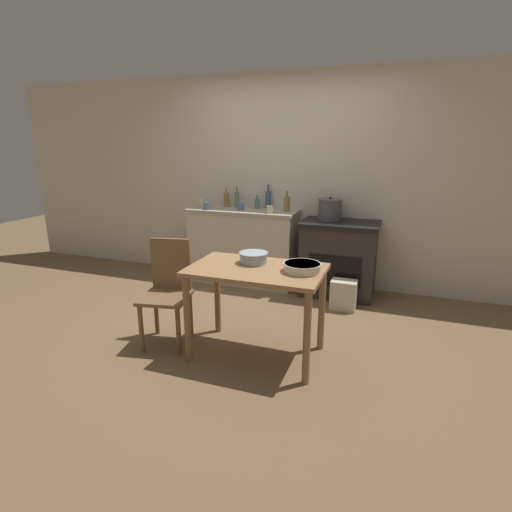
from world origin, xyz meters
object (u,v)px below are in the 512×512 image
stove (338,258)px  bottle_far_left (257,203)px  flour_sack (343,295)px  bottle_mid_left (237,199)px  mixing_bowl_small (253,257)px  bottle_center_left (226,199)px  chair (168,289)px  stock_pot (330,209)px  work_table (256,282)px  cup_mid_right (241,206)px  cup_far_right (202,204)px  bottle_left (268,199)px  mixing_bowl_large (302,267)px  cup_right (270,210)px  cup_center_right (207,206)px  bottle_center (287,204)px

stove → bottle_far_left: size_ratio=5.38×
flour_sack → bottle_mid_left: (-1.47, 0.59, 0.88)m
mixing_bowl_small → bottle_center_left: (-0.99, 1.70, 0.21)m
chair → stock_pot: (1.10, 1.76, 0.50)m
work_table → mixing_bowl_small: size_ratio=4.43×
bottle_mid_left → cup_mid_right: (0.13, -0.20, -0.05)m
bottle_far_left → bottle_center_left: (-0.42, -0.00, 0.03)m
stock_pot → bottle_center_left: bottle_center_left is taller
cup_mid_right → cup_far_right: cup_far_right is taller
mixing_bowl_small → bottle_left: size_ratio=0.82×
cup_mid_right → flour_sack: bearing=-16.2°
mixing_bowl_large → cup_right: bearing=116.6°
bottle_center_left → cup_center_right: (-0.13, -0.29, -0.05)m
stock_pot → cup_mid_right: size_ratio=3.09×
work_table → flour_sack: work_table is taller
flour_sack → stock_pot: 1.01m
work_table → stock_pot: stock_pot is taller
chair → flour_sack: bearing=30.9°
mixing_bowl_small → flour_sack: bearing=60.8°
work_table → bottle_left: size_ratio=3.66×
bottle_mid_left → mixing_bowl_small: bearing=-63.4°
chair → bottle_left: 2.00m
bottle_center_left → cup_far_right: size_ratio=2.42×
bottle_center → mixing_bowl_large: bearing=-70.4°
mixing_bowl_large → work_table: bearing=-175.9°
stock_pot → mixing_bowl_large: 1.72m
flour_sack → cup_mid_right: 1.62m
flour_sack → chair: bearing=-137.9°
cup_center_right → cup_mid_right: 0.41m
flour_sack → bottle_center_left: (-1.61, 0.59, 0.87)m
stock_pot → bottle_far_left: 0.92m
bottle_far_left → bottle_mid_left: 0.27m
bottle_far_left → bottle_center: bottle_center is taller
bottle_far_left → bottle_center: (0.41, -0.10, 0.03)m
mixing_bowl_large → bottle_mid_left: 2.21m
flour_sack → bottle_center: 1.27m
bottle_mid_left → cup_mid_right: bottle_mid_left is taller
mixing_bowl_small → bottle_far_left: size_ratio=1.50×
stove → work_table: bearing=-104.1°
chair → mixing_bowl_large: chair is taller
bottle_mid_left → cup_right: (0.53, -0.29, -0.06)m
bottle_far_left → cup_mid_right: 0.25m
bottle_center_left → cup_far_right: bearing=-144.0°
stock_pot → mixing_bowl_small: 1.67m
bottle_mid_left → cup_center_right: (-0.27, -0.29, -0.05)m
mixing_bowl_large → cup_right: (-0.75, 1.50, 0.18)m
mixing_bowl_large → bottle_left: bottle_left is taller
mixing_bowl_large → bottle_far_left: 2.06m
work_table → cup_far_right: (-1.32, 1.63, 0.34)m
work_table → bottle_left: bottle_left is taller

